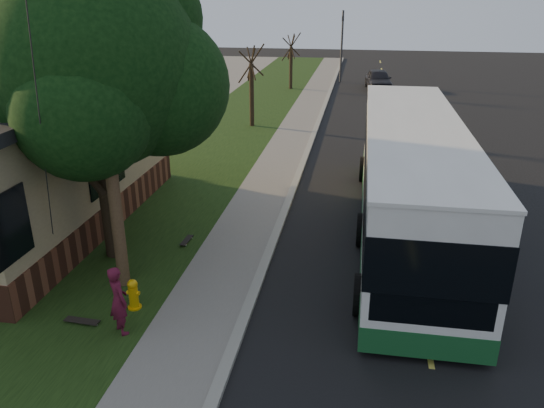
{
  "coord_description": "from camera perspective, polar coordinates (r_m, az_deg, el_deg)",
  "views": [
    {
      "loc": [
        2.3,
        -9.84,
        6.92
      ],
      "look_at": [
        0.07,
        3.39,
        1.5
      ],
      "focal_mm": 35.0,
      "sensor_mm": 36.0,
      "label": 1
    }
  ],
  "objects": [
    {
      "name": "grass_verge",
      "position": [
        22.07,
        -8.89,
        3.55
      ],
      "size": [
        5.0,
        80.0,
        0.07
      ],
      "primitive_type": "cube",
      "color": "black",
      "rests_on": "ground"
    },
    {
      "name": "dumpster",
      "position": [
        23.77,
        -20.69,
        5.56
      ],
      "size": [
        1.85,
        1.58,
        1.44
      ],
      "color": "black",
      "rests_on": "building_lot"
    },
    {
      "name": "skateboard_main",
      "position": [
        15.76,
        -9.17,
        -3.88
      ],
      "size": [
        0.21,
        0.72,
        0.07
      ],
      "color": "black",
      "rests_on": "grass_verge"
    },
    {
      "name": "skateboard_spare",
      "position": [
        12.72,
        -19.77,
        -11.76
      ],
      "size": [
        0.81,
        0.25,
        0.07
      ],
      "color": "black",
      "rests_on": "grass_verge"
    },
    {
      "name": "bare_tree_far",
      "position": [
        40.49,
        2.05,
        15.01
      ],
      "size": [
        1.38,
        1.21,
        4.03
      ],
      "color": "black",
      "rests_on": "grass_verge"
    },
    {
      "name": "traffic_signal",
      "position": [
        44.04,
        7.53,
        16.93
      ],
      "size": [
        0.18,
        0.22,
        5.5
      ],
      "color": "#2D2D30",
      "rests_on": "ground"
    },
    {
      "name": "sidewalk",
      "position": [
        21.26,
        0.13,
        3.11
      ],
      "size": [
        2.0,
        80.0,
        0.08
      ],
      "primitive_type": "cube",
      "color": "slate",
      "rests_on": "ground"
    },
    {
      "name": "road",
      "position": [
        21.08,
        13.67,
        2.2
      ],
      "size": [
        8.0,
        80.0,
        0.01
      ],
      "primitive_type": "cube",
      "color": "black",
      "rests_on": "ground"
    },
    {
      "name": "bare_tree_near",
      "position": [
        28.83,
        -2.21,
        12.46
      ],
      "size": [
        1.38,
        1.21,
        4.31
      ],
      "color": "black",
      "rests_on": "grass_verge"
    },
    {
      "name": "transit_bus",
      "position": [
        16.13,
        14.66,
        2.86
      ],
      "size": [
        2.93,
        12.69,
        3.43
      ],
      "color": "silver",
      "rests_on": "ground"
    },
    {
      "name": "curb",
      "position": [
        21.12,
        2.81,
        3.01
      ],
      "size": [
        0.25,
        80.0,
        0.12
      ],
      "primitive_type": "cube",
      "color": "gray",
      "rests_on": "ground"
    },
    {
      "name": "leafy_tree",
      "position": [
        14.17,
        -18.21,
        13.83
      ],
      "size": [
        6.3,
        6.0,
        7.8
      ],
      "color": "black",
      "rests_on": "grass_verge"
    },
    {
      "name": "ground",
      "position": [
        12.25,
        -3.01,
        -12.45
      ],
      "size": [
        120.0,
        120.0,
        0.0
      ],
      "primitive_type": "plane",
      "color": "black",
      "rests_on": "ground"
    },
    {
      "name": "distant_car",
      "position": [
        41.52,
        11.38,
        13.01
      ],
      "size": [
        2.17,
        4.46,
        1.47
      ],
      "primitive_type": "imported",
      "rotation": [
        0.0,
        0.0,
        0.1
      ],
      "color": "black",
      "rests_on": "ground"
    },
    {
      "name": "utility_pole",
      "position": [
        12.41,
        -17.76,
        10.34
      ],
      "size": [
        2.86,
        3.21,
        9.07
      ],
      "color": "#473321",
      "rests_on": "ground"
    },
    {
      "name": "fire_hydrant",
      "position": [
        12.76,
        -14.69,
        -9.36
      ],
      "size": [
        0.32,
        0.32,
        0.74
      ],
      "color": "#EEAE0C",
      "rests_on": "grass_verge"
    },
    {
      "name": "skateboarder",
      "position": [
        11.81,
        -16.2,
        -9.9
      ],
      "size": [
        0.68,
        0.66,
        1.57
      ],
      "primitive_type": "imported",
      "rotation": [
        0.0,
        0.0,
        2.42
      ],
      "color": "#501025",
      "rests_on": "grass_verge"
    }
  ]
}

